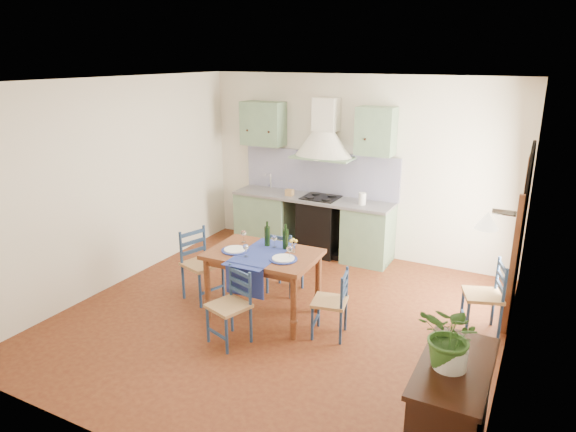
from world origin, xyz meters
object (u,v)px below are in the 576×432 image
at_px(dining_table, 263,260).
at_px(potted_plant, 452,337).
at_px(chair_near, 231,306).
at_px(sideboard, 449,414).

distance_m(dining_table, potted_plant, 2.93).
bearing_deg(chair_near, potted_plant, -19.59).
relative_size(dining_table, potted_plant, 2.68).
relative_size(dining_table, chair_near, 1.56).
distance_m(dining_table, chair_near, 0.75).
distance_m(chair_near, potted_plant, 2.71).
height_order(chair_near, sideboard, sideboard).
bearing_deg(potted_plant, chair_near, 160.41).
height_order(dining_table, chair_near, dining_table).
relative_size(sideboard, potted_plant, 2.14).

